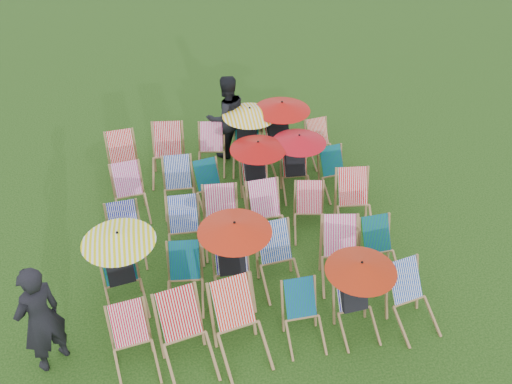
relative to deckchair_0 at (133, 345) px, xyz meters
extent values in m
plane|color=black|center=(1.98, 2.21, -0.44)|extent=(100.00, 100.00, 0.00)
cube|color=red|center=(-0.04, 0.24, 0.17)|extent=(0.50, 0.40, 0.54)
cube|color=red|center=(0.65, 0.20, 0.26)|extent=(0.60, 0.49, 0.63)
cube|color=red|center=(1.40, 0.24, 0.27)|extent=(0.60, 0.49, 0.64)
cube|color=#09633C|center=(2.37, 0.26, 0.14)|extent=(0.44, 0.33, 0.52)
cube|color=#0F0792|center=(3.14, 0.26, 0.14)|extent=(0.46, 0.36, 0.52)
cube|color=black|center=(3.15, 0.22, 0.14)|extent=(0.40, 0.41, 0.55)
sphere|color=tan|center=(3.14, 0.31, 0.43)|extent=(0.19, 0.19, 0.19)
cylinder|color=black|center=(3.21, 0.19, 0.39)|extent=(0.03, 0.03, 0.64)
cone|color=#A42109|center=(3.21, 0.19, 0.68)|extent=(1.01, 1.01, 0.16)
cube|color=#082CA5|center=(3.96, 0.25, 0.19)|extent=(0.54, 0.44, 0.57)
cube|color=#0B7437|center=(-0.16, 1.43, 0.19)|extent=(0.53, 0.42, 0.57)
cube|color=black|center=(-0.16, 1.38, 0.19)|extent=(0.46, 0.47, 0.59)
sphere|color=tan|center=(-0.17, 1.48, 0.50)|extent=(0.21, 0.21, 0.21)
cylinder|color=black|center=(-0.09, 1.35, 0.45)|extent=(0.03, 0.03, 0.69)
cone|color=yellow|center=(-0.09, 1.35, 0.77)|extent=(1.09, 1.09, 0.17)
cube|color=#096842|center=(0.82, 1.32, 0.17)|extent=(0.49, 0.39, 0.54)
cube|color=#1108AD|center=(1.54, 1.31, 0.21)|extent=(0.49, 0.37, 0.58)
cube|color=black|center=(1.54, 1.26, 0.20)|extent=(0.41, 0.43, 0.61)
sphere|color=tan|center=(1.54, 1.36, 0.52)|extent=(0.21, 0.21, 0.21)
cylinder|color=black|center=(1.60, 1.22, 0.47)|extent=(0.03, 0.03, 0.71)
cone|color=#B21F0A|center=(1.60, 1.22, 0.80)|extent=(1.11, 1.11, 0.17)
cube|color=#072F9E|center=(2.25, 1.43, 0.22)|extent=(0.53, 0.41, 0.59)
cube|color=#F33084|center=(3.31, 1.34, 0.24)|extent=(0.57, 0.46, 0.61)
cube|color=#0A7325|center=(3.93, 1.35, 0.17)|extent=(0.47, 0.35, 0.54)
cube|color=#080BA7|center=(-0.09, 2.49, 0.18)|extent=(0.49, 0.38, 0.55)
cube|color=#0828AE|center=(0.90, 2.43, 0.19)|extent=(0.49, 0.37, 0.57)
cube|color=#CB2860|center=(1.55, 2.52, 0.24)|extent=(0.54, 0.41, 0.61)
cube|color=#E42D80|center=(2.32, 2.54, 0.22)|extent=(0.52, 0.40, 0.60)
cube|color=red|center=(3.13, 2.53, 0.15)|extent=(0.50, 0.40, 0.52)
cube|color=#F1080E|center=(3.94, 2.58, 0.24)|extent=(0.55, 0.43, 0.61)
cube|color=#D62A8F|center=(-0.01, 3.65, 0.18)|extent=(0.51, 0.40, 0.56)
cube|color=navy|center=(0.92, 3.70, 0.19)|extent=(0.49, 0.37, 0.56)
cube|color=#09652E|center=(1.44, 3.59, 0.13)|extent=(0.49, 0.40, 0.51)
cube|color=red|center=(2.34, 3.57, 0.16)|extent=(0.45, 0.34, 0.54)
cube|color=black|center=(2.34, 3.52, 0.16)|extent=(0.38, 0.39, 0.56)
sphere|color=tan|center=(2.34, 3.62, 0.46)|extent=(0.20, 0.20, 0.20)
cylinder|color=black|center=(2.40, 3.49, 0.41)|extent=(0.03, 0.03, 0.66)
cone|color=#A50A09|center=(2.40, 3.49, 0.71)|extent=(1.04, 1.04, 0.16)
cube|color=#F00908|center=(3.15, 3.69, 0.15)|extent=(0.46, 0.35, 0.53)
cube|color=black|center=(3.15, 3.65, 0.15)|extent=(0.39, 0.40, 0.55)
sphere|color=tan|center=(3.15, 3.74, 0.44)|extent=(0.19, 0.19, 0.19)
cylinder|color=black|center=(3.20, 3.61, 0.39)|extent=(0.03, 0.03, 0.65)
cone|color=#B20A15|center=(3.20, 3.61, 0.69)|extent=(1.02, 1.02, 0.16)
cube|color=#0A6B38|center=(3.87, 3.59, 0.13)|extent=(0.47, 0.37, 0.51)
cube|color=red|center=(-0.11, 4.76, 0.21)|extent=(0.52, 0.40, 0.58)
cube|color=red|center=(0.81, 4.76, 0.26)|extent=(0.58, 0.45, 0.63)
cube|color=#FB3287|center=(1.70, 4.87, 0.16)|extent=(0.50, 0.41, 0.54)
cube|color=#0A702A|center=(2.42, 4.74, 0.19)|extent=(0.54, 0.44, 0.57)
cube|color=black|center=(2.41, 4.70, 0.19)|extent=(0.47, 0.48, 0.60)
sphere|color=tan|center=(2.43, 4.79, 0.51)|extent=(0.21, 0.21, 0.21)
cylinder|color=black|center=(2.46, 4.65, 0.46)|extent=(0.03, 0.03, 0.70)
cone|color=yellow|center=(2.46, 4.65, 0.77)|extent=(1.09, 1.09, 0.17)
cube|color=red|center=(3.04, 4.74, 0.22)|extent=(0.55, 0.44, 0.59)
cube|color=black|center=(3.05, 4.69, 0.22)|extent=(0.48, 0.49, 0.62)
sphere|color=tan|center=(3.03, 4.80, 0.54)|extent=(0.22, 0.22, 0.22)
cylinder|color=black|center=(3.12, 4.66, 0.49)|extent=(0.03, 0.03, 0.73)
cone|color=#AD0E09|center=(3.12, 4.66, 0.82)|extent=(1.14, 1.14, 0.18)
cube|color=red|center=(3.90, 4.70, 0.12)|extent=(0.47, 0.37, 0.51)
imported|color=black|center=(-1.14, 0.30, 0.44)|extent=(0.76, 0.74, 1.76)
imported|color=black|center=(2.06, 5.09, 0.46)|extent=(1.02, 0.88, 1.80)
camera|label=1|loc=(0.68, -5.12, 6.22)|focal=40.00mm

